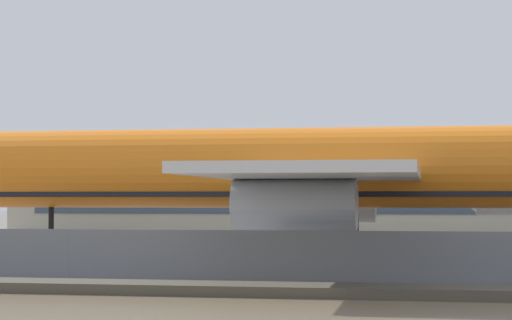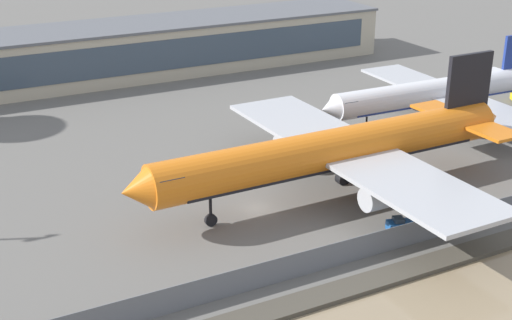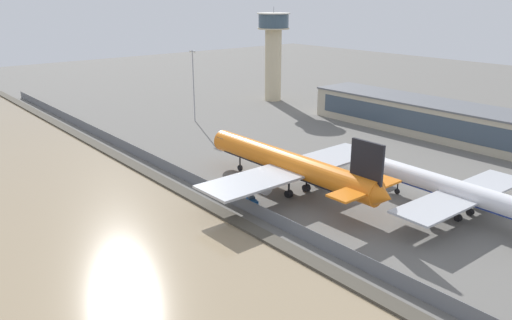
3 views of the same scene
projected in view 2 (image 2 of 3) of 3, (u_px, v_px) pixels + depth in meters
ground_plane at (256, 208)px, 86.61m from camera, size 500.00×500.00×0.00m
shoreline_seawall at (353, 287)px, 69.69m from camera, size 320.00×3.00×0.50m
perimeter_fence at (329, 257)px, 72.96m from camera, size 280.00×0.10×2.78m
cargo_jet_orange at (340, 150)px, 87.79m from camera, size 54.45×46.37×16.04m
passenger_jet_white at (439, 92)px, 114.82m from camera, size 42.82×36.42×12.94m
baggage_tug at (401, 225)px, 80.70m from camera, size 3.53×2.47×1.80m
terminal_building at (155, 47)px, 143.76m from camera, size 97.47×17.37×10.24m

